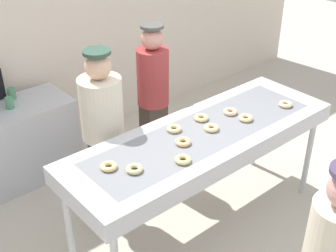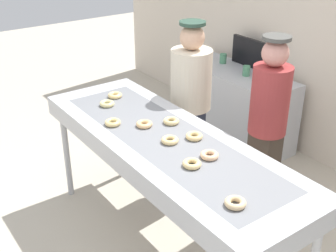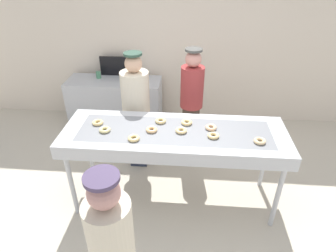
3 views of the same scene
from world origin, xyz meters
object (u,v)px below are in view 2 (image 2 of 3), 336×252
Objects in this scene: plain_donut_8 at (113,122)px; prep_counter at (231,104)px; plain_donut_1 at (107,104)px; plain_donut_5 at (171,121)px; plain_donut_9 at (194,136)px; paper_cup_0 at (246,71)px; plain_donut_6 at (115,95)px; paper_cup_1 at (223,58)px; worker_assistant at (267,125)px; fryer_conveyor at (166,148)px; plain_donut_2 at (209,155)px; plain_donut_3 at (170,140)px; menu_display at (250,53)px; plain_donut_4 at (144,124)px; plain_donut_7 at (192,164)px; paper_cup_2 at (265,70)px; worker_baker at (191,98)px; plain_donut_0 at (235,203)px.

prep_counter is (-0.73, 2.01, -0.62)m from plain_donut_8.
plain_donut_1 and plain_donut_5 have the same top height.
paper_cup_0 is at bearing 123.58° from plain_donut_9.
paper_cup_1 is at bearing 106.48° from plain_donut_6.
plain_donut_9 is 2.17m from prep_counter.
paper_cup_0 is at bearing 115.60° from plain_donut_5.
worker_assistant reaches higher than paper_cup_1.
fryer_conveyor is 0.79m from plain_donut_1.
plain_donut_1 is 1.00× the size of plain_donut_5.
plain_donut_2 is (1.18, 0.15, 0.00)m from plain_donut_1.
plain_donut_3 is (0.08, -0.02, 0.10)m from fryer_conveyor.
plain_donut_3 is 0.23× the size of menu_display.
menu_display is at bearing 113.55° from plain_donut_4.
plain_donut_4 reaches higher than paper_cup_1.
plain_donut_4 is 0.22m from plain_donut_5.
paper_cup_0 is 0.21× the size of menu_display.
plain_donut_3 is 0.36m from plain_donut_7.
plain_donut_5 is 0.66m from plain_donut_7.
prep_counter is 0.57m from paper_cup_1.
plain_donut_7 is 1.10× the size of paper_cup_1.
plain_donut_9 is at bearing 51.07° from fryer_conveyor.
plain_donut_8 is at bearing -158.74° from plain_donut_3.
plain_donut_5 reaches higher than paper_cup_1.
plain_donut_5 is (0.60, 0.25, 0.00)m from plain_donut_1.
plain_donut_9 is 2.06m from paper_cup_2.
worker_assistant is at bearing 83.40° from plain_donut_3.
plain_donut_2 is 2.58m from paper_cup_1.
plain_donut_6 is at bearing -172.26° from plain_donut_5.
worker_baker reaches higher than paper_cup_1.
plain_donut_4 is at bearing 47.77° from plain_donut_8.
worker_assistant is at bearing 86.11° from plain_donut_9.
paper_cup_2 is at bearing 29.40° from prep_counter.
paper_cup_2 is 0.34m from menu_display.
plain_donut_2 is (0.41, 0.07, 0.10)m from fryer_conveyor.
plain_donut_3 and plain_donut_4 have the same top height.
paper_cup_0 is at bearing 104.65° from plain_donut_8.
prep_counter is at bearing -31.75° from worker_assistant.
fryer_conveyor is 19.84× the size of plain_donut_7.
plain_donut_5 is 0.07× the size of worker_baker.
plain_donut_6 and plain_donut_7 have the same top height.
plain_donut_6 reaches higher than paper_cup_2.
fryer_conveyor is 0.13m from plain_donut_3.
worker_assistant is (1.08, 0.83, -0.10)m from plain_donut_6.
paper_cup_1 is (-0.87, 1.20, -0.07)m from worker_baker.
plain_donut_0 is 2.76m from paper_cup_2.
plain_donut_9 is 1.10× the size of paper_cup_0.
worker_baker reaches higher than fryer_conveyor.
worker_assistant reaches higher than plain_donut_6.
plain_donut_0 is 0.23× the size of menu_display.
plain_donut_3 is at bearing -13.84° from fryer_conveyor.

